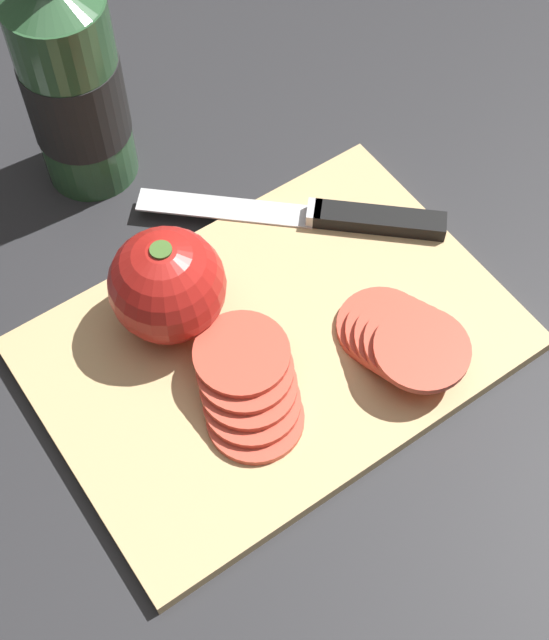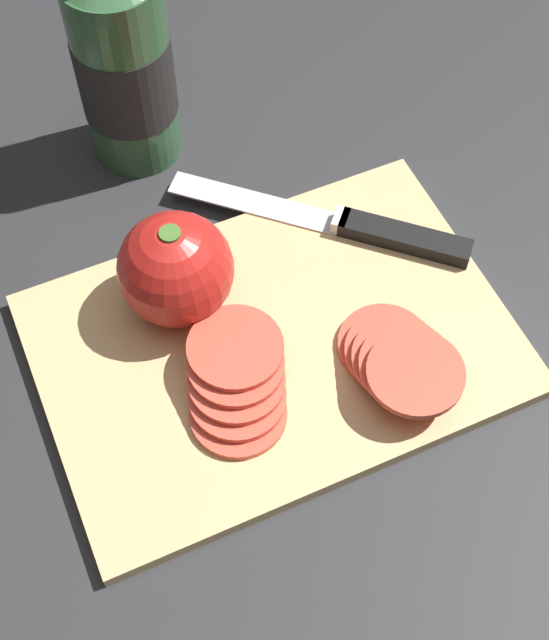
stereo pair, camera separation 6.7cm
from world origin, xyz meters
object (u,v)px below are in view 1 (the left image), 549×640
object	(u,v)px
tomato_slice_stack_near	(402,338)
tomato_slice_stack_far	(248,386)
wine_bottle	(72,80)
knife	(349,218)
whole_tomato	(167,285)

from	to	relation	value
tomato_slice_stack_near	tomato_slice_stack_far	bearing A→B (deg)	-15.27
wine_bottle	knife	size ratio (longest dim) A/B	1.45
whole_tomato	tomato_slice_stack_near	distance (m)	0.18
knife	tomato_slice_stack_near	size ratio (longest dim) A/B	1.83
knife	tomato_slice_stack_near	world-z (taller)	tomato_slice_stack_near
whole_tomato	tomato_slice_stack_far	bearing A→B (deg)	96.57
tomato_slice_stack_far	tomato_slice_stack_near	bearing A→B (deg)	164.73
knife	tomato_slice_stack_far	xyz separation A→B (m)	(0.16, 0.09, 0.01)
knife	tomato_slice_stack_far	size ratio (longest dim) A/B	1.88
whole_tomato	knife	bearing A→B (deg)	178.89
whole_tomato	tomato_slice_stack_far	xyz separation A→B (m)	(-0.01, 0.09, -0.03)
wine_bottle	tomato_slice_stack_far	distance (m)	0.29
whole_tomato	tomato_slice_stack_near	xyz separation A→B (m)	(-0.13, 0.13, -0.03)
wine_bottle	whole_tomato	distance (m)	0.19
whole_tomato	knife	distance (m)	0.18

